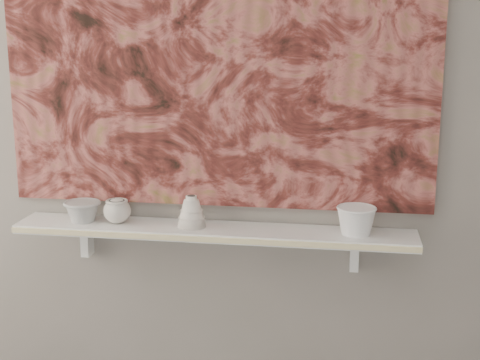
% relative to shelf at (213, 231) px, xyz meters
% --- Properties ---
extents(wall_back, '(3.60, 0.00, 3.60)m').
position_rel_shelf_xyz_m(wall_back, '(0.00, 0.09, 0.44)').
color(wall_back, slate).
rests_on(wall_back, floor).
extents(shelf, '(1.40, 0.18, 0.03)m').
position_rel_shelf_xyz_m(shelf, '(0.00, 0.00, 0.00)').
color(shelf, white).
rests_on(shelf, wall_back).
extents(shelf_stripe, '(1.40, 0.01, 0.02)m').
position_rel_shelf_xyz_m(shelf_stripe, '(0.00, -0.09, 0.00)').
color(shelf_stripe, beige).
rests_on(shelf_stripe, shelf).
extents(bracket_left, '(0.03, 0.06, 0.12)m').
position_rel_shelf_xyz_m(bracket_left, '(-0.49, 0.06, -0.07)').
color(bracket_left, white).
rests_on(bracket_left, wall_back).
extents(bracket_right, '(0.03, 0.06, 0.12)m').
position_rel_shelf_xyz_m(bracket_right, '(0.49, 0.06, -0.07)').
color(bracket_right, white).
rests_on(bracket_right, wall_back).
extents(painting, '(1.50, 0.02, 1.10)m').
position_rel_shelf_xyz_m(painting, '(0.00, 0.08, 0.62)').
color(painting, maroon).
rests_on(painting, wall_back).
extents(house_motif, '(0.09, 0.00, 0.08)m').
position_rel_shelf_xyz_m(house_motif, '(0.45, 0.07, 0.32)').
color(house_motif, black).
rests_on(house_motif, painting).
extents(bowl_grey, '(0.14, 0.14, 0.08)m').
position_rel_shelf_xyz_m(bowl_grey, '(-0.47, 0.00, 0.05)').
color(bowl_grey, '#9B9B99').
rests_on(bowl_grey, shelf).
extents(cup_cream, '(0.10, 0.10, 0.09)m').
position_rel_shelf_xyz_m(cup_cream, '(-0.34, 0.00, 0.06)').
color(cup_cream, beige).
rests_on(cup_cream, shelf).
extents(bell_vessel, '(0.12, 0.12, 0.11)m').
position_rel_shelf_xyz_m(bell_vessel, '(-0.07, 0.00, 0.07)').
color(bell_vessel, silver).
rests_on(bell_vessel, shelf).
extents(bowl_white, '(0.17, 0.17, 0.10)m').
position_rel_shelf_xyz_m(bowl_white, '(0.49, 0.00, 0.06)').
color(bowl_white, white).
rests_on(bowl_white, shelf).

